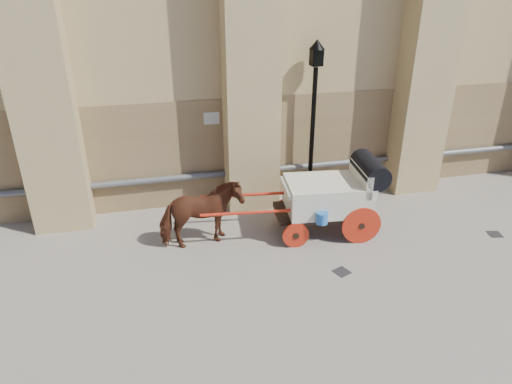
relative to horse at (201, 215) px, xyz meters
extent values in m
plane|color=gray|center=(2.65, -1.75, -0.82)|extent=(90.00, 90.00, 0.00)
cube|color=olive|center=(4.65, 2.40, 0.68)|extent=(44.00, 0.35, 3.00)
cylinder|color=#59595B|center=(4.65, 2.13, 0.08)|extent=(42.00, 0.18, 0.18)
cube|color=beige|center=(0.65, 2.22, 1.68)|extent=(0.42, 0.04, 0.32)
imported|color=#5C2B17|center=(0.00, 0.00, 0.00)|extent=(2.05, 1.16, 1.64)
cube|color=black|center=(3.04, -0.06, -0.23)|extent=(2.46, 1.33, 0.13)
cube|color=beige|center=(3.15, -0.07, 0.20)|extent=(2.17, 1.56, 0.75)
cube|color=beige|center=(3.94, -0.16, 0.63)|extent=(0.31, 1.35, 0.59)
cube|color=beige|center=(2.24, 0.03, 0.47)|extent=(0.50, 1.21, 0.11)
cylinder|color=black|center=(4.16, -0.18, 0.84)|extent=(0.75, 1.40, 0.60)
cylinder|color=red|center=(3.76, -0.81, -0.34)|extent=(0.96, 0.17, 0.96)
cylinder|color=red|center=(3.91, 0.51, -0.34)|extent=(0.96, 0.17, 0.96)
cylinder|color=red|center=(2.17, -0.63, -0.50)|extent=(0.65, 0.14, 0.64)
cylinder|color=red|center=(2.32, 0.69, -0.50)|extent=(0.65, 0.14, 0.64)
cylinder|color=red|center=(1.23, -0.34, 0.09)|extent=(2.56, 0.36, 0.07)
cylinder|color=red|center=(1.34, 0.62, 0.09)|extent=(2.56, 0.36, 0.07)
cylinder|color=blue|center=(2.74, -0.78, -0.01)|extent=(0.28, 0.28, 0.28)
cylinder|color=black|center=(3.39, 1.87, 1.07)|extent=(0.13, 0.13, 3.78)
cone|color=black|center=(3.39, 1.87, -0.63)|extent=(0.38, 0.38, 0.38)
cube|color=black|center=(3.39, 1.87, 3.22)|extent=(0.29, 0.29, 0.44)
cone|color=black|center=(3.39, 1.87, 3.54)|extent=(0.42, 0.42, 0.25)
cube|color=black|center=(2.85, -1.86, -0.81)|extent=(0.42, 0.42, 0.01)
cube|color=black|center=(7.28, -1.25, -0.81)|extent=(0.39, 0.39, 0.01)
camera|label=1|loc=(-0.94, -9.54, 5.14)|focal=32.00mm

